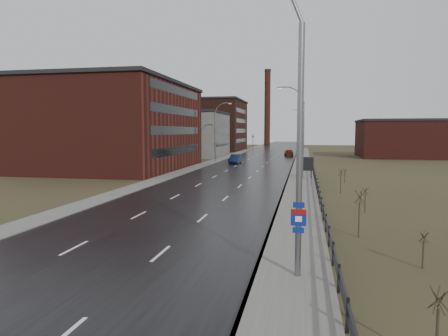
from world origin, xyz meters
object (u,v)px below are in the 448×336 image
at_px(billboard, 305,165).
at_px(streetlight_main, 292,128).
at_px(car_near, 236,159).
at_px(car_far, 289,153).

bearing_deg(billboard, streetlight_main, -91.06).
distance_m(streetlight_main, car_near, 56.96).
height_order(streetlight_main, car_far, streetlight_main).
height_order(streetlight_main, car_near, streetlight_main).
height_order(car_near, car_far, car_far).
bearing_deg(car_far, car_near, 62.88).
height_order(billboard, car_near, billboard).
xyz_separation_m(billboard, car_near, (-12.32, 21.42, -1.00)).
relative_size(streetlight_main, car_near, 2.47).
bearing_deg(car_near, car_far, 71.48).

